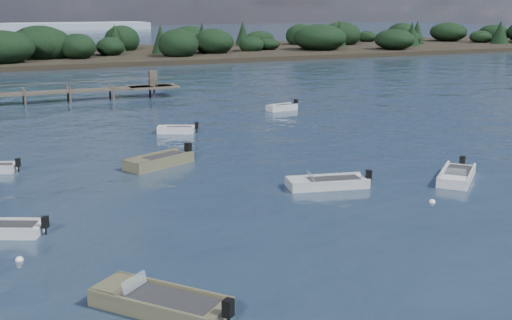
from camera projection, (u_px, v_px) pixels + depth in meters
name	position (u px, v px, depth m)	size (l,w,h in m)	color
ground	(94.00, 85.00, 76.97)	(400.00, 400.00, 0.00)	#162434
dinghy_mid_white_b	(457.00, 177.00, 35.84)	(4.24, 4.03, 1.14)	silver
dinghy_extra_a	(159.00, 163.00, 38.96)	(4.72, 3.27, 1.31)	#6F6B4A
dinghy_mid_white_a	(327.00, 184.00, 34.49)	(4.71, 2.49, 1.08)	#AEB3B6
tender_far_grey_b	(282.00, 109.00, 59.06)	(3.31, 1.67, 1.11)	#AEB3B6
tender_far_white	(176.00, 131.00, 48.78)	(3.10, 2.15, 1.06)	silver
dinghy_near_olive	(160.00, 305.00, 20.70)	(4.21, 4.62, 1.20)	#6F6B4A
buoy_b	(432.00, 202.00, 31.87)	(0.32, 0.32, 0.32)	white
buoy_c	(19.00, 260.00, 24.69)	(0.32, 0.32, 0.32)	white
buoy_e	(187.00, 126.00, 51.34)	(0.32, 0.32, 0.32)	white
far_headland	(188.00, 44.00, 121.87)	(190.00, 40.00, 5.80)	black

